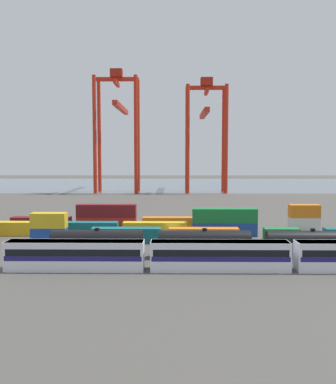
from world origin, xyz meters
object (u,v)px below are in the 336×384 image
object	(u,v)px
shipping_container_10	(17,229)
gantry_crane_west	(118,119)
shipping_container_15	(41,223)
freight_tank_row	(312,244)
shipping_container_5	(204,235)
shipping_container_4	(126,235)
passenger_train	(220,254)
shipping_container_20	(304,224)
gantry_crane_central	(206,124)
shipping_container_19	(238,224)

from	to	relation	value
shipping_container_10	gantry_crane_west	bearing A→B (deg)	86.27
shipping_container_15	gantry_crane_west	distance (m)	98.08
freight_tank_row	shipping_container_5	distance (m)	18.93
shipping_container_4	gantry_crane_west	size ratio (longest dim) A/B	0.24
passenger_train	shipping_container_20	xyz separation A→B (m)	(20.42, 31.50, -0.84)
shipping_container_15	gantry_crane_central	xyz separation A→B (m)	(40.24, 92.87, 26.67)
freight_tank_row	shipping_container_5	world-z (taller)	freight_tank_row
gantry_crane_west	passenger_train	bearing A→B (deg)	-76.80
passenger_train	shipping_container_19	world-z (taller)	passenger_train
shipping_container_5	shipping_container_4	bearing A→B (deg)	180.00
passenger_train	shipping_container_10	bearing A→B (deg)	145.29
freight_tank_row	gantry_crane_west	bearing A→B (deg)	110.38
freight_tank_row	shipping_container_19	size ratio (longest dim) A/B	12.83
shipping_container_5	gantry_crane_central	bearing A→B (deg)	85.79
gantry_crane_west	freight_tank_row	bearing A→B (deg)	-69.62
shipping_container_10	shipping_container_20	xyz separation A→B (m)	(56.32, 6.63, 0.00)
shipping_container_10	shipping_container_20	size ratio (longest dim) A/B	2.00
shipping_container_15	gantry_crane_central	size ratio (longest dim) A/B	0.26
shipping_container_10	shipping_container_20	bearing A→B (deg)	6.71
passenger_train	shipping_container_10	size ratio (longest dim) A/B	4.67
shipping_container_5	gantry_crane_central	world-z (taller)	gantry_crane_central
passenger_train	freight_tank_row	bearing A→B (deg)	26.40
shipping_container_20	gantry_crane_west	xyz separation A→B (m)	(-49.77, 93.64, 28.91)
shipping_container_5	shipping_container_20	world-z (taller)	same
shipping_container_15	shipping_container_10	bearing A→B (deg)	-111.40
freight_tank_row	shipping_container_20	bearing A→B (deg)	76.24
freight_tank_row	gantry_crane_west	size ratio (longest dim) A/B	1.56
shipping_container_10	gantry_crane_west	xyz separation A→B (m)	(6.54, 100.27, 28.91)
gantry_crane_central	shipping_container_15	bearing A→B (deg)	-113.42
shipping_container_5	gantry_crane_central	size ratio (longest dim) A/B	0.26
shipping_container_19	gantry_crane_west	size ratio (longest dim) A/B	0.12
passenger_train	shipping_container_15	world-z (taller)	passenger_train
gantry_crane_west	gantry_crane_central	world-z (taller)	gantry_crane_west
freight_tank_row	gantry_crane_central	size ratio (longest dim) A/B	1.67
shipping_container_15	gantry_crane_central	world-z (taller)	gantry_crane_central
shipping_container_20	gantry_crane_central	world-z (taller)	gantry_crane_central
shipping_container_19	gantry_crane_central	xyz separation A→B (m)	(-0.05, 92.87, 26.67)
gantry_crane_central	shipping_container_20	bearing A→B (deg)	-81.74
freight_tank_row	shipping_container_15	size ratio (longest dim) A/B	6.40
shipping_container_10	shipping_container_19	world-z (taller)	same
shipping_container_10	shipping_container_19	distance (m)	43.40
shipping_container_15	gantry_crane_central	distance (m)	104.67
shipping_container_4	gantry_crane_west	distance (m)	111.75
shipping_container_5	shipping_container_10	world-z (taller)	same
shipping_container_10	shipping_container_15	size ratio (longest dim) A/B	1.00
freight_tank_row	gantry_crane_west	distance (m)	128.93
freight_tank_row	shipping_container_20	world-z (taller)	freight_tank_row
shipping_container_10	gantry_crane_central	bearing A→B (deg)	66.71
shipping_container_15	gantry_crane_west	xyz separation A→B (m)	(3.95, 93.64, 28.91)
shipping_container_5	shipping_container_19	distance (m)	15.42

